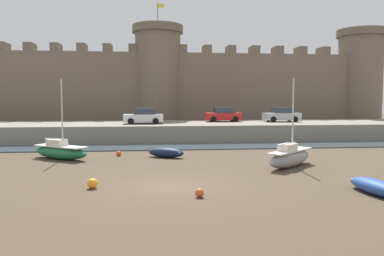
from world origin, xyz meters
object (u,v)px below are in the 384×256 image
object	(u,v)px
sailboat_foreground_right	(290,157)
rowboat_near_channel_left	(377,187)
mooring_buoy_near_shore	(119,154)
car_quay_west	(282,115)
mooring_buoy_near_channel	(92,183)
sailboat_foreground_centre	(60,151)
mooring_buoy_off_centre	(199,193)
car_quay_east	(144,116)
car_quay_centre_west	(223,115)
rowboat_midflat_right	(166,152)

from	to	relation	value
sailboat_foreground_right	rowboat_near_channel_left	size ratio (longest dim) A/B	1.62
mooring_buoy_near_shore	car_quay_west	distance (m)	21.70
mooring_buoy_near_channel	mooring_buoy_near_shore	size ratio (longest dim) A/B	1.28
rowboat_near_channel_left	mooring_buoy_near_shore	size ratio (longest dim) A/B	8.90
sailboat_foreground_right	sailboat_foreground_centre	xyz separation A→B (m)	(-15.37, 4.77, -0.05)
sailboat_foreground_centre	mooring_buoy_off_centre	world-z (taller)	sailboat_foreground_centre
rowboat_near_channel_left	car_quay_east	xyz separation A→B (m)	(-11.07, 23.81, 2.16)
sailboat_foreground_right	car_quay_east	bearing A→B (deg)	120.13
mooring_buoy_off_centre	car_quay_west	bearing A→B (deg)	63.41
sailboat_foreground_right	mooring_buoy_near_channel	world-z (taller)	sailboat_foreground_right
sailboat_foreground_right	car_quay_east	world-z (taller)	sailboat_foreground_right
mooring_buoy_near_shore	car_quay_east	world-z (taller)	car_quay_east
sailboat_foreground_right	rowboat_near_channel_left	world-z (taller)	sailboat_foreground_right
sailboat_foreground_centre	car_quay_centre_west	world-z (taller)	sailboat_foreground_centre
mooring_buoy_near_channel	mooring_buoy_near_shore	bearing A→B (deg)	88.16
sailboat_foreground_right	mooring_buoy_near_channel	size ratio (longest dim) A/B	11.23
rowboat_midflat_right	mooring_buoy_near_shore	bearing A→B (deg)	163.44
mooring_buoy_near_channel	rowboat_near_channel_left	bearing A→B (deg)	-11.02
car_quay_west	sailboat_foreground_right	bearing A→B (deg)	-107.92
sailboat_foreground_right	mooring_buoy_near_shore	bearing A→B (deg)	153.02
mooring_buoy_near_channel	car_quay_west	size ratio (longest dim) A/B	0.12
car_quay_centre_west	car_quay_east	distance (m)	9.53
mooring_buoy_near_channel	mooring_buoy_off_centre	distance (m)	5.41
sailboat_foreground_right	sailboat_foreground_centre	world-z (taller)	sailboat_foreground_centre
mooring_buoy_near_shore	car_quay_east	distance (m)	11.27
rowboat_near_channel_left	mooring_buoy_off_centre	distance (m)	8.08
rowboat_midflat_right	mooring_buoy_near_shore	distance (m)	3.72
car_quay_centre_west	mooring_buoy_near_channel	bearing A→B (deg)	-114.50
mooring_buoy_near_shore	mooring_buoy_off_centre	distance (m)	13.34
sailboat_foreground_centre	mooring_buoy_near_shore	bearing A→B (deg)	13.71
rowboat_near_channel_left	mooring_buoy_near_shore	bearing A→B (deg)	134.55
rowboat_midflat_right	rowboat_near_channel_left	bearing A→B (deg)	-52.34
mooring_buoy_off_centre	car_quay_east	bearing A→B (deg)	97.28
rowboat_near_channel_left	sailboat_foreground_right	bearing A→B (deg)	101.04
sailboat_foreground_centre	mooring_buoy_off_centre	size ratio (longest dim) A/B	14.32
mooring_buoy_near_shore	mooring_buoy_off_centre	size ratio (longest dim) A/B	0.98
rowboat_near_channel_left	mooring_buoy_near_channel	bearing A→B (deg)	168.98
rowboat_midflat_right	car_quay_east	world-z (taller)	car_quay_east
sailboat_foreground_centre	car_quay_centre_west	distance (m)	21.01
sailboat_foreground_right	car_quay_centre_west	size ratio (longest dim) A/B	1.36
rowboat_near_channel_left	car_quay_west	xyz separation A→B (m)	(4.62, 25.76, 2.16)
car_quay_east	car_quay_centre_west	bearing A→B (deg)	17.92
mooring_buoy_near_shore	sailboat_foreground_right	bearing A→B (deg)	-26.98
sailboat_foreground_right	mooring_buoy_near_shore	world-z (taller)	sailboat_foreground_right
rowboat_near_channel_left	car_quay_centre_west	xyz separation A→B (m)	(-2.00, 26.74, 2.16)
rowboat_midflat_right	rowboat_near_channel_left	xyz separation A→B (m)	(9.14, -11.84, -0.03)
mooring_buoy_off_centre	car_quay_centre_west	distance (m)	27.14
sailboat_foreground_right	car_quay_west	xyz separation A→B (m)	(6.02, 18.61, 1.88)
rowboat_midflat_right	mooring_buoy_off_centre	distance (m)	11.50
car_quay_west	mooring_buoy_near_shore	bearing A→B (deg)	-143.42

